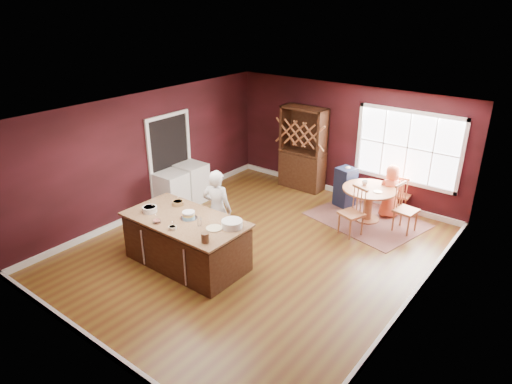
% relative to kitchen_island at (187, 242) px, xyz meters
% --- Properties ---
extents(room_shell, '(7.00, 7.00, 7.00)m').
position_rel_kitchen_island_xyz_m(room_shell, '(0.71, 1.13, 0.91)').
color(room_shell, brown).
rests_on(room_shell, ground).
extents(window, '(2.36, 0.10, 1.66)m').
position_rel_kitchen_island_xyz_m(window, '(2.21, 4.60, 1.06)').
color(window, white).
rests_on(window, room_shell).
extents(doorway, '(0.08, 1.26, 2.13)m').
position_rel_kitchen_island_xyz_m(doorway, '(-2.26, 1.73, 0.59)').
color(doorway, white).
rests_on(doorway, room_shell).
extents(kitchen_island, '(2.26, 1.18, 0.92)m').
position_rel_kitchen_island_xyz_m(kitchen_island, '(0.00, 0.00, 0.00)').
color(kitchen_island, black).
rests_on(kitchen_island, ground).
extents(dining_table, '(1.15, 1.15, 0.75)m').
position_rel_kitchen_island_xyz_m(dining_table, '(1.85, 3.66, 0.10)').
color(dining_table, brown).
rests_on(dining_table, ground).
extents(baker, '(0.67, 0.53, 1.60)m').
position_rel_kitchen_island_xyz_m(baker, '(0.03, 0.81, 0.36)').
color(baker, silver).
rests_on(baker, ground).
extents(layer_cake, '(0.32, 0.32, 0.13)m').
position_rel_kitchen_island_xyz_m(layer_cake, '(0.05, 0.05, 0.55)').
color(layer_cake, white).
rests_on(layer_cake, kitchen_island).
extents(bowl_blue, '(0.27, 0.27, 0.10)m').
position_rel_kitchen_island_xyz_m(bowl_blue, '(-0.70, -0.20, 0.53)').
color(bowl_blue, silver).
rests_on(bowl_blue, kitchen_island).
extents(bowl_yellow, '(0.21, 0.21, 0.08)m').
position_rel_kitchen_island_xyz_m(bowl_yellow, '(-0.51, 0.32, 0.52)').
color(bowl_yellow, '#A07A4D').
rests_on(bowl_yellow, kitchen_island).
extents(bowl_pink, '(0.15, 0.15, 0.05)m').
position_rel_kitchen_island_xyz_m(bowl_pink, '(-0.27, -0.42, 0.51)').
color(bowl_pink, silver).
rests_on(bowl_pink, kitchen_island).
extents(bowl_olive, '(0.14, 0.14, 0.05)m').
position_rel_kitchen_island_xyz_m(bowl_olive, '(0.12, -0.41, 0.51)').
color(bowl_olive, beige).
rests_on(bowl_olive, kitchen_island).
extents(drinking_glass, '(0.08, 0.08, 0.16)m').
position_rel_kitchen_island_xyz_m(drinking_glass, '(0.39, -0.03, 0.56)').
color(drinking_glass, silver).
rests_on(drinking_glass, kitchen_island).
extents(dinner_plate, '(0.28, 0.28, 0.02)m').
position_rel_kitchen_island_xyz_m(dinner_plate, '(0.67, 0.03, 0.49)').
color(dinner_plate, beige).
rests_on(dinner_plate, kitchen_island).
extents(white_tub, '(0.36, 0.36, 0.12)m').
position_rel_kitchen_island_xyz_m(white_tub, '(0.87, 0.26, 0.54)').
color(white_tub, white).
rests_on(white_tub, kitchen_island).
extents(stoneware_crock, '(0.14, 0.14, 0.16)m').
position_rel_kitchen_island_xyz_m(stoneware_crock, '(0.86, -0.39, 0.56)').
color(stoneware_crock, brown).
rests_on(stoneware_crock, kitchen_island).
extents(rug, '(2.62, 2.23, 0.01)m').
position_rel_kitchen_island_xyz_m(rug, '(1.85, 3.66, -0.43)').
color(rug, brown).
rests_on(rug, ground).
extents(chair_east, '(0.47, 0.49, 1.05)m').
position_rel_kitchen_island_xyz_m(chair_east, '(2.68, 3.65, 0.09)').
color(chair_east, brown).
rests_on(chair_east, ground).
extents(chair_south, '(0.55, 0.54, 1.04)m').
position_rel_kitchen_island_xyz_m(chair_south, '(1.86, 2.83, 0.08)').
color(chair_south, brown).
rests_on(chair_south, ground).
extents(chair_north, '(0.40, 0.39, 0.90)m').
position_rel_kitchen_island_xyz_m(chair_north, '(2.26, 4.51, 0.01)').
color(chair_north, brown).
rests_on(chair_north, ground).
extents(seated_woman, '(0.70, 0.66, 1.20)m').
position_rel_kitchen_island_xyz_m(seated_woman, '(2.13, 4.13, 0.16)').
color(seated_woman, '#F0673E').
rests_on(seated_woman, ground).
extents(high_chair, '(0.48, 0.48, 0.97)m').
position_rel_kitchen_island_xyz_m(high_chair, '(1.09, 4.03, 0.04)').
color(high_chair, black).
rests_on(high_chair, ground).
extents(toddler, '(0.18, 0.14, 0.26)m').
position_rel_kitchen_island_xyz_m(toddler, '(1.10, 4.01, 0.37)').
color(toddler, '#8CA5BF').
rests_on(toddler, high_chair).
extents(table_plate, '(0.19, 0.19, 0.01)m').
position_rel_kitchen_island_xyz_m(table_plate, '(2.06, 3.58, 0.32)').
color(table_plate, beige).
rests_on(table_plate, dining_table).
extents(table_cup, '(0.14, 0.14, 0.10)m').
position_rel_kitchen_island_xyz_m(table_cup, '(1.67, 3.78, 0.36)').
color(table_cup, silver).
rests_on(table_cup, dining_table).
extents(hutch, '(1.14, 0.47, 2.08)m').
position_rel_kitchen_island_xyz_m(hutch, '(-0.30, 4.35, 0.60)').
color(hutch, black).
rests_on(hutch, ground).
extents(washer, '(0.61, 0.59, 0.89)m').
position_rel_kitchen_island_xyz_m(washer, '(-1.93, 1.41, 0.01)').
color(washer, silver).
rests_on(washer, ground).
extents(dryer, '(0.63, 0.61, 0.92)m').
position_rel_kitchen_island_xyz_m(dryer, '(-1.93, 2.05, 0.02)').
color(dryer, white).
rests_on(dryer, ground).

